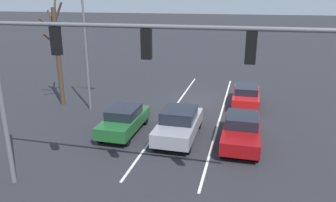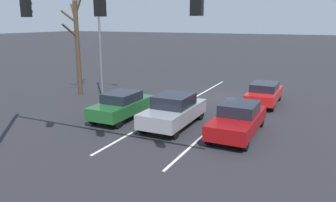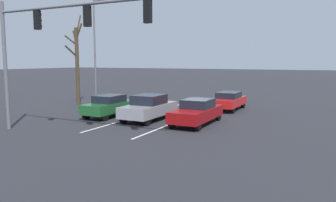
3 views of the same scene
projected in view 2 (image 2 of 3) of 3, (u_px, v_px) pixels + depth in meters
ground_plane at (220, 98)px, 22.83m from camera, size 240.00×240.00×0.00m
lane_stripe_left_divider at (231, 111)px, 19.50m from camera, size 0.12×18.07×0.01m
lane_stripe_center_divider at (182, 105)px, 20.86m from camera, size 0.12×18.07×0.01m
car_gray_midlane_front at (174, 110)px, 16.45m from camera, size 1.91×4.46×1.63m
car_maroon_leftlane_front at (238, 119)px, 15.22m from camera, size 1.81×4.65×1.50m
car_darkgreen_rightlane_front at (122, 105)px, 17.74m from camera, size 1.71×4.16×1.47m
car_red_leftlane_second at (264, 93)px, 20.81m from camera, size 1.73×4.27×1.40m
traffic_signal_gantry at (50, 23)px, 11.13m from camera, size 11.27×0.37×6.93m
street_lamp_right_shoulder at (102, 25)px, 20.92m from camera, size 2.08×0.24×8.60m
bare_tree_near at (77, 42)px, 22.86m from camera, size 1.52×2.26×7.71m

